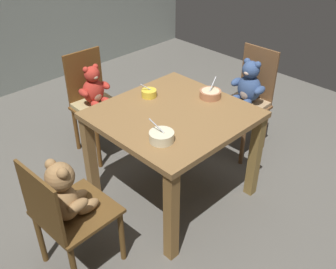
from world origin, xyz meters
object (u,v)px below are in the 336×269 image
porridge_bowl_yellow_far_center (149,93)px  porridge_bowl_cream_near_left (162,136)px  porridge_bowl_terracotta_near_right (210,94)px  teddy_chair_far_center (95,97)px  teddy_chair_near_left (66,202)px  teddy_chair_near_right (247,93)px  dining_table (173,127)px

porridge_bowl_yellow_far_center → porridge_bowl_cream_near_left: (-0.34, -0.49, 0.00)m
porridge_bowl_yellow_far_center → porridge_bowl_terracotta_near_right: porridge_bowl_terracotta_near_right is taller
teddy_chair_far_center → porridge_bowl_yellow_far_center: bearing=10.2°
teddy_chair_far_center → teddy_chair_near_left: bearing=-40.1°
teddy_chair_near_right → porridge_bowl_cream_near_left: size_ratio=5.63×
dining_table → teddy_chair_far_center: size_ratio=1.10×
teddy_chair_near_right → teddy_chair_far_center: teddy_chair_near_right is taller
teddy_chair_far_center → porridge_bowl_yellow_far_center: 0.65m
dining_table → teddy_chair_near_left: 0.92m
teddy_chair_near_right → teddy_chair_far_center: (-0.94, 0.89, -0.02)m
teddy_chair_near_left → porridge_bowl_terracotta_near_right: porridge_bowl_terracotta_near_right is taller
teddy_chair_near_left → teddy_chair_near_right: 1.83m
dining_table → porridge_bowl_cream_near_left: size_ratio=6.03×
teddy_chair_near_left → porridge_bowl_terracotta_near_right: 1.29m
teddy_chair_near_left → porridge_bowl_yellow_far_center: porridge_bowl_yellow_far_center is taller
teddy_chair_far_center → porridge_bowl_cream_near_left: (-0.26, -1.09, 0.24)m
teddy_chair_near_left → porridge_bowl_cream_near_left: 0.67m
dining_table → porridge_bowl_cream_near_left: porridge_bowl_cream_near_left is taller
dining_table → porridge_bowl_yellow_far_center: size_ratio=8.72×
teddy_chair_far_center → teddy_chair_near_right: bearing=49.7°
teddy_chair_far_center → porridge_bowl_yellow_far_center: size_ratio=7.95×
teddy_chair_near_right → porridge_bowl_yellow_far_center: size_ratio=8.15×
dining_table → teddy_chair_near_left: (-0.92, -0.05, -0.07)m
teddy_chair_near_left → porridge_bowl_cream_near_left: (0.62, -0.14, 0.22)m
porridge_bowl_terracotta_near_right → porridge_bowl_cream_near_left: 0.67m
teddy_chair_near_right → teddy_chair_far_center: bearing=-44.4°
teddy_chair_near_right → porridge_bowl_cream_near_left: bearing=8.5°
porridge_bowl_yellow_far_center → porridge_bowl_cream_near_left: size_ratio=0.69×
teddy_chair_near_right → porridge_bowl_terracotta_near_right: 0.59m
porridge_bowl_cream_near_left → porridge_bowl_yellow_far_center: bearing=55.2°
porridge_bowl_terracotta_near_right → teddy_chair_near_right: bearing=4.2°
teddy_chair_near_right → porridge_bowl_cream_near_left: teddy_chair_near_right is taller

